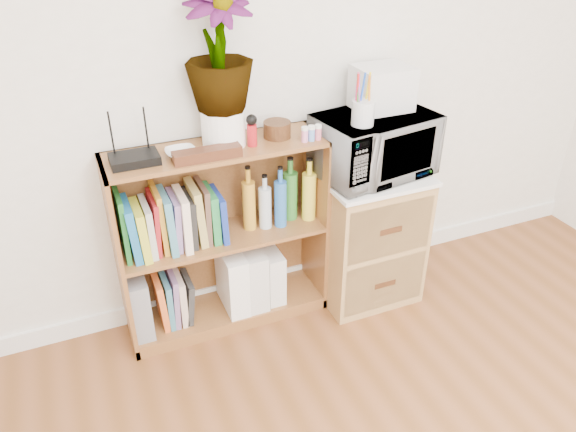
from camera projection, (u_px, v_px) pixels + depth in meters
skirting_board at (280, 277)px, 3.14m from camera, size 4.00×0.02×0.10m
bookshelf at (223, 239)px, 2.70m from camera, size 1.00×0.30×0.95m
wicker_unit at (365, 236)px, 2.95m from camera, size 0.50×0.45×0.70m
microwave at (374, 145)px, 2.68m from camera, size 0.59×0.45×0.30m
pen_cup at (363, 113)px, 2.47m from camera, size 0.10×0.10×0.11m
small_appliance at (382, 88)px, 2.63m from camera, size 0.26×0.21×0.20m
router at (134, 159)px, 2.31m from camera, size 0.20×0.14×0.04m
white_bowl at (181, 153)px, 2.37m from camera, size 0.13×0.13×0.03m
plant_pot at (223, 127)px, 2.44m from camera, size 0.19×0.19×0.16m
potted_plant at (219, 49)px, 2.27m from camera, size 0.29×0.29×0.51m
trinket_box at (207, 154)px, 2.34m from camera, size 0.29×0.07×0.05m
kokeshi_doll at (252, 135)px, 2.45m from camera, size 0.04×0.04×0.10m
wooden_bowl at (277, 129)px, 2.54m from camera, size 0.12×0.12×0.07m
paint_jars at (311, 134)px, 2.51m from camera, size 0.12×0.04×0.06m
file_box at (138, 302)px, 2.68m from camera, size 0.09×0.25×0.32m
magazine_holder_left at (232, 279)px, 2.82m from camera, size 0.10×0.26×0.33m
magazine_holder_mid at (251, 274)px, 2.86m from camera, size 0.10×0.26×0.32m
magazine_holder_right at (270, 273)px, 2.90m from camera, size 0.09×0.22×0.28m
cookbooks at (172, 220)px, 2.54m from camera, size 0.47×0.20×0.31m
liquor_bottles at (288, 193)px, 2.72m from camera, size 0.45×0.07×0.32m
lower_books at (173, 298)px, 2.75m from camera, size 0.18×0.19×0.27m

